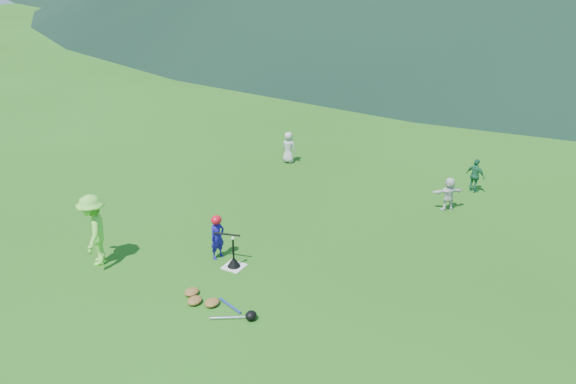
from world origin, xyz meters
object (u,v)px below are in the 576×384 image
object	(u,v)px
adult_coach	(94,230)
fielder_a	(289,147)
fielder_d	(449,194)
equipment_pile	(212,303)
home_plate	(234,266)
batting_tee	(234,262)
batter_child	(217,237)
fielder_c	(475,176)

from	to	relation	value
adult_coach	fielder_a	size ratio (longest dim) A/B	1.60
fielder_d	equipment_pile	bearing A→B (deg)	27.29
home_plate	batting_tee	size ratio (longest dim) A/B	0.66
home_plate	batting_tee	xyz separation A→B (m)	(0.00, 0.00, 0.12)
batter_child	equipment_pile	size ratio (longest dim) A/B	0.59
adult_coach	fielder_d	world-z (taller)	adult_coach
home_plate	batter_child	size ratio (longest dim) A/B	0.43
adult_coach	batting_tee	size ratio (longest dim) A/B	2.47
adult_coach	batting_tee	world-z (taller)	adult_coach
home_plate	adult_coach	world-z (taller)	adult_coach
home_plate	batter_child	xyz separation A→B (m)	(-0.56, 0.17, 0.52)
fielder_c	equipment_pile	bearing A→B (deg)	89.63
home_plate	equipment_pile	world-z (taller)	equipment_pile
home_plate	batter_child	bearing A→B (deg)	162.80
home_plate	fielder_a	world-z (taller)	fielder_a
adult_coach	fielder_c	world-z (taller)	adult_coach
batting_tee	fielder_a	bearing A→B (deg)	108.85
fielder_a	fielder_d	world-z (taller)	fielder_a
fielder_c	fielder_d	size ratio (longest dim) A/B	1.08
batter_child	adult_coach	world-z (taller)	adult_coach
home_plate	equipment_pile	bearing A→B (deg)	-72.75
fielder_a	batting_tee	distance (m)	6.84
batting_tee	batter_child	bearing A→B (deg)	162.80
equipment_pile	fielder_d	bearing A→B (deg)	66.62
fielder_c	home_plate	bearing A→B (deg)	82.76
fielder_a	fielder_c	world-z (taller)	fielder_a
home_plate	equipment_pile	xyz separation A→B (m)	(0.45, -1.45, 0.06)
adult_coach	batting_tee	distance (m)	3.21
home_plate	fielder_a	xyz separation A→B (m)	(-2.21, 6.46, 0.52)
batter_child	adult_coach	distance (m)	2.75
batting_tee	fielder_c	bearing A→B (deg)	61.71
fielder_a	fielder_c	bearing A→B (deg)	-173.14
batter_child	fielder_d	xyz separation A→B (m)	(3.97, 5.22, -0.06)
batter_child	fielder_c	world-z (taller)	batter_child
adult_coach	fielder_d	size ratio (longest dim) A/B	1.77
fielder_a	batting_tee	size ratio (longest dim) A/B	1.55
adult_coach	fielder_d	xyz separation A→B (m)	(6.23, 6.76, -0.37)
batting_tee	equipment_pile	bearing A→B (deg)	-72.75
fielder_a	batting_tee	bearing A→B (deg)	110.58
batter_child	batting_tee	xyz separation A→B (m)	(0.56, -0.17, -0.40)
home_plate	fielder_c	world-z (taller)	fielder_c
fielder_a	equipment_pile	distance (m)	8.36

